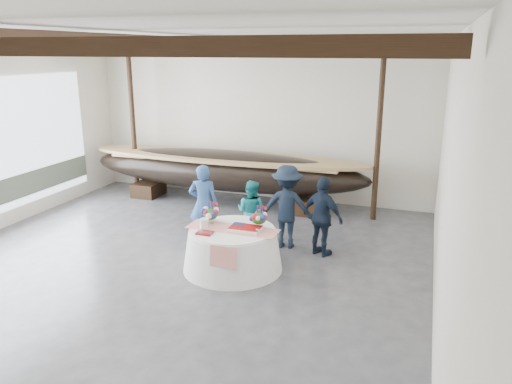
% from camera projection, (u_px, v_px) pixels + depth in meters
% --- Properties ---
extents(floor, '(10.00, 12.00, 0.01)m').
position_uv_depth(floor, '(155.00, 280.00, 9.49)').
color(floor, '#3D3D42').
rests_on(floor, ground).
extents(wall_back, '(10.00, 0.02, 4.50)m').
position_uv_depth(wall_back, '(258.00, 121.00, 14.31)').
color(wall_back, silver).
rests_on(wall_back, ground).
extents(wall_right, '(0.02, 12.00, 4.50)m').
position_uv_depth(wall_right, '(448.00, 190.00, 7.28)').
color(wall_right, silver).
rests_on(wall_right, ground).
extents(ceiling, '(10.00, 12.00, 0.01)m').
position_uv_depth(ceiling, '(140.00, 32.00, 8.25)').
color(ceiling, white).
rests_on(ceiling, wall_back).
extents(pavilion_structure, '(9.80, 11.76, 4.50)m').
position_uv_depth(pavilion_structure, '(167.00, 62.00, 9.15)').
color(pavilion_structure, black).
rests_on(pavilion_structure, ground).
extents(longboat_display, '(8.18, 1.64, 1.53)m').
position_uv_depth(longboat_display, '(224.00, 170.00, 13.93)').
color(longboat_display, black).
rests_on(longboat_display, ground).
extents(banquet_table, '(1.97, 1.97, 0.84)m').
position_uv_depth(banquet_table, '(233.00, 249.00, 9.86)').
color(banquet_table, white).
rests_on(banquet_table, ground).
extents(tabletop_items, '(1.83, 0.95, 0.40)m').
position_uv_depth(tabletop_items, '(232.00, 220.00, 9.82)').
color(tabletop_items, red).
rests_on(tabletop_items, banquet_table).
extents(guest_woman_blue, '(0.75, 0.59, 1.80)m').
position_uv_depth(guest_woman_blue, '(204.00, 204.00, 11.11)').
color(guest_woman_blue, '#294D85').
rests_on(guest_woman_blue, ground).
extents(guest_woman_teal, '(0.78, 0.65, 1.44)m').
position_uv_depth(guest_woman_teal, '(251.00, 212.00, 11.17)').
color(guest_woman_teal, teal).
rests_on(guest_woman_teal, ground).
extents(guest_man_left, '(1.25, 0.80, 1.85)m').
position_uv_depth(guest_man_left, '(287.00, 207.00, 10.86)').
color(guest_man_left, black).
rests_on(guest_man_left, ground).
extents(guest_man_right, '(1.08, 0.81, 1.70)m').
position_uv_depth(guest_man_right, '(323.00, 217.00, 10.41)').
color(guest_man_right, black).
rests_on(guest_man_right, ground).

